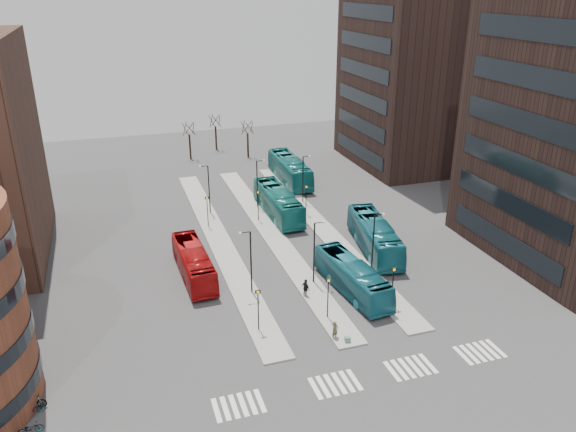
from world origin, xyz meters
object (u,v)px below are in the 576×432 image
object	(u,v)px
teal_bus_d	(290,169)
bicycle_mid	(33,402)
bicycle_near	(30,428)
traveller	(335,330)
bicycle_far	(33,410)
teal_bus_b	(278,202)
teal_bus_c	(374,236)
commuter_a	(197,284)
red_bus	(194,263)
teal_bus_a	(352,277)
commuter_c	(333,274)
suitcase	(347,340)
commuter_b	(306,288)

from	to	relation	value
teal_bus_d	bicycle_mid	distance (m)	49.27
bicycle_mid	bicycle_near	bearing A→B (deg)	-170.26
traveller	bicycle_near	world-z (taller)	traveller
teal_bus_d	bicycle_mid	xyz separation A→B (m)	(-30.66, -38.54, -1.25)
bicycle_far	teal_bus_b	bearing A→B (deg)	-65.96
teal_bus_c	commuter_a	xyz separation A→B (m)	(-19.21, -2.77, -0.92)
teal_bus_b	commuter_a	distance (m)	19.60
bicycle_near	bicycle_far	size ratio (longest dim) A/B	1.00
red_bus	teal_bus_a	size ratio (longest dim) A/B	0.99
commuter_c	traveller	bearing A→B (deg)	-2.75
bicycle_near	commuter_a	bearing A→B (deg)	-48.38
commuter_c	bicycle_far	size ratio (longest dim) A/B	1.05
red_bus	teal_bus_c	distance (m)	18.99
teal_bus_a	teal_bus_b	size ratio (longest dim) A/B	0.88
red_bus	traveller	world-z (taller)	red_bus
teal_bus_d	commuter_c	bearing A→B (deg)	-99.28
suitcase	teal_bus_a	bearing A→B (deg)	74.41
traveller	bicycle_mid	distance (m)	22.09
suitcase	teal_bus_d	xyz separation A→B (m)	(7.87, 38.32, 1.49)
commuter_a	teal_bus_d	bearing A→B (deg)	-119.21
teal_bus_a	bicycle_near	distance (m)	28.22
suitcase	teal_bus_c	size ratio (longest dim) A/B	0.05
red_bus	teal_bus_a	xyz separation A→B (m)	(13.26, -7.32, 0.01)
commuter_c	suitcase	bearing A→B (deg)	3.00
teal_bus_c	teal_bus_d	world-z (taller)	teal_bus_d
bicycle_far	suitcase	bearing A→B (deg)	-111.19
red_bus	bicycle_mid	world-z (taller)	red_bus
bicycle_near	bicycle_far	bearing A→B (deg)	-6.22
bicycle_near	bicycle_mid	xyz separation A→B (m)	(0.00, 2.41, 0.12)
suitcase	bicycle_near	distance (m)	22.95
commuter_c	bicycle_mid	size ratio (longest dim) A/B	0.93
teal_bus_c	bicycle_mid	world-z (taller)	teal_bus_c
commuter_a	bicycle_far	size ratio (longest dim) A/B	1.00
commuter_c	teal_bus_c	bearing A→B (deg)	145.59
bicycle_far	teal_bus_d	bearing A→B (deg)	-61.47
commuter_c	red_bus	bearing A→B (deg)	-93.73
red_bus	commuter_c	world-z (taller)	red_bus
teal_bus_a	bicycle_near	xyz separation A→B (m)	(-26.40, -9.91, -1.09)
red_bus	teal_bus_c	xyz separation A→B (m)	(18.99, -0.20, 0.21)
teal_bus_c	commuter_b	size ratio (longest dim) A/B	6.90
bicycle_far	commuter_b	bearing A→B (deg)	-92.22
teal_bus_d	traveller	xyz separation A→B (m)	(-8.60, -37.50, -0.97)
suitcase	bicycle_near	size ratio (longest dim) A/B	0.37
teal_bus_d	commuter_c	xyz separation A→B (m)	(-5.17, -28.87, -0.97)
teal_bus_b	bicycle_mid	world-z (taller)	teal_bus_b
teal_bus_a	bicycle_mid	distance (m)	27.46
commuter_a	bicycle_near	xyz separation A→B (m)	(-12.92, -14.27, -0.36)
commuter_b	bicycle_far	bearing A→B (deg)	91.39
teal_bus_c	bicycle_mid	size ratio (longest dim) A/B	7.06
teal_bus_c	teal_bus_d	bearing A→B (deg)	102.93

